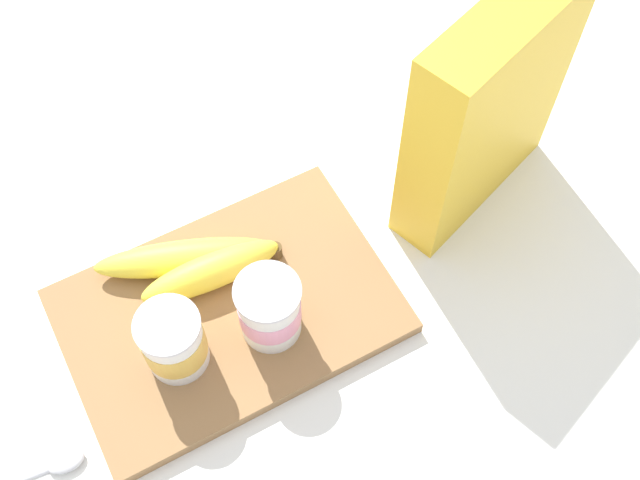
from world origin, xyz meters
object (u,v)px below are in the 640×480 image
(cutting_board, at_px, (229,311))
(yogurt_cup_back, at_px, (173,341))
(spoon, at_px, (37,472))
(cereal_box, at_px, (487,110))
(banana_bunch, at_px, (196,265))
(yogurt_cup_front, at_px, (269,309))

(cutting_board, bearing_deg, yogurt_cup_back, 21.78)
(spoon, bearing_deg, cereal_box, -171.33)
(cereal_box, relative_size, banana_bunch, 1.40)
(cereal_box, bearing_deg, yogurt_cup_back, 167.59)
(cutting_board, height_order, banana_bunch, banana_bunch)
(yogurt_cup_front, bearing_deg, spoon, 5.13)
(spoon, bearing_deg, cutting_board, -164.53)
(yogurt_cup_front, distance_m, spoon, 0.26)
(cutting_board, distance_m, cereal_box, 0.33)
(cutting_board, bearing_deg, spoon, 15.47)
(yogurt_cup_back, height_order, spoon, yogurt_cup_back)
(cereal_box, xyz_separation_m, yogurt_cup_back, (0.37, 0.04, -0.08))
(yogurt_cup_back, relative_size, spoon, 0.59)
(cereal_box, bearing_deg, yogurt_cup_front, 172.66)
(cereal_box, xyz_separation_m, banana_bunch, (0.32, -0.03, -0.10))
(cereal_box, distance_m, spoon, 0.56)
(yogurt_cup_front, distance_m, yogurt_cup_back, 0.10)
(yogurt_cup_back, bearing_deg, cereal_box, -173.18)
(yogurt_cup_front, relative_size, yogurt_cup_back, 1.02)
(cereal_box, distance_m, yogurt_cup_back, 0.38)
(cereal_box, relative_size, spoon, 1.99)
(yogurt_cup_back, bearing_deg, yogurt_cup_front, 171.70)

